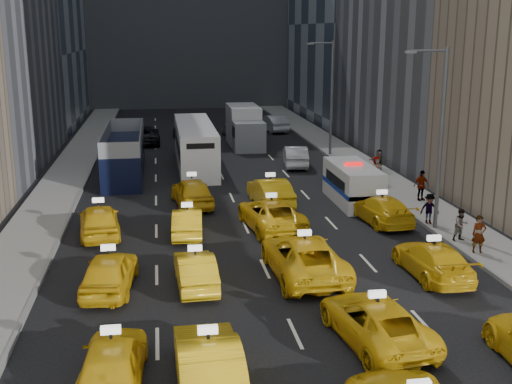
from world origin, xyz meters
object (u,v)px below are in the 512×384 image
Objects in this scene: city_bus at (195,146)px; box_truck at (245,127)px; pedestrian_0 at (479,234)px; double_decker at (124,153)px; nypd_van at (353,185)px.

box_truck is (4.77, 8.13, 0.10)m from city_bus.
pedestrian_0 is at bearing -59.68° from city_bus.
box_truck is (9.75, 10.36, 0.09)m from double_decker.
nypd_van is at bearing -37.86° from double_decker.
box_truck is 30.01m from pedestrian_0.
nypd_van is 20.06m from box_truck.
box_truck reaches higher than city_bus.
double_decker is at bearing 139.78° from pedestrian_0.
nypd_van is 9.99m from pedestrian_0.
nypd_van is 0.74× the size of box_truck.
city_bus is at bearing -112.84° from box_truck.
nypd_van is at bearing -72.07° from box_truck.
nypd_van is 0.46× the size of city_bus.
box_truck reaches higher than nypd_van.
double_decker is 6.54× the size of pedestrian_0.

